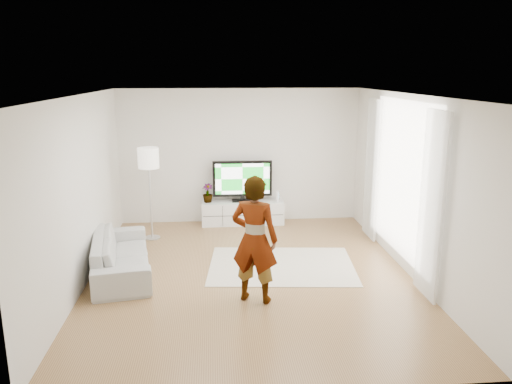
{
  "coord_description": "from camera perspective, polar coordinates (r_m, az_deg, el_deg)",
  "views": [
    {
      "loc": [
        -0.55,
        -7.32,
        3.13
      ],
      "look_at": [
        0.12,
        0.4,
        1.25
      ],
      "focal_mm": 35.0,
      "sensor_mm": 36.0,
      "label": 1
    }
  ],
  "objects": [
    {
      "name": "floor",
      "position": [
        7.98,
        -0.61,
        -9.47
      ],
      "size": [
        6.0,
        6.0,
        0.0
      ],
      "primitive_type": "plane",
      "color": "#A07B48",
      "rests_on": "ground"
    },
    {
      "name": "ceiling",
      "position": [
        7.35,
        -0.67,
        11.03
      ],
      "size": [
        6.0,
        6.0,
        0.0
      ],
      "primitive_type": "plane",
      "color": "white",
      "rests_on": "wall_back"
    },
    {
      "name": "wall_left",
      "position": [
        7.77,
        -19.34,
        -0.03
      ],
      "size": [
        0.02,
        6.0,
        2.8
      ],
      "primitive_type": "cube",
      "color": "silver",
      "rests_on": "floor"
    },
    {
      "name": "wall_right",
      "position": [
        8.12,
        17.24,
        0.69
      ],
      "size": [
        0.02,
        6.0,
        2.8
      ],
      "primitive_type": "cube",
      "color": "silver",
      "rests_on": "floor"
    },
    {
      "name": "wall_back",
      "position": [
        10.48,
        -1.88,
        4.11
      ],
      "size": [
        5.0,
        0.02,
        2.8
      ],
      "primitive_type": "cube",
      "color": "silver",
      "rests_on": "floor"
    },
    {
      "name": "wall_front",
      "position": [
        4.69,
        2.16,
        -8.06
      ],
      "size": [
        5.0,
        0.02,
        2.8
      ],
      "primitive_type": "cube",
      "color": "silver",
      "rests_on": "floor"
    },
    {
      "name": "window",
      "position": [
        8.37,
        16.38,
        1.48
      ],
      "size": [
        0.01,
        2.6,
        2.5
      ],
      "primitive_type": "cube",
      "color": "white",
      "rests_on": "wall_right"
    },
    {
      "name": "curtain_near",
      "position": [
        7.2,
        19.41,
        -1.5
      ],
      "size": [
        0.04,
        0.7,
        2.6
      ],
      "primitive_type": "cube",
      "color": "white",
      "rests_on": "floor"
    },
    {
      "name": "curtain_far",
      "position": [
        9.57,
        13.11,
        2.53
      ],
      "size": [
        0.04,
        0.7,
        2.6
      ],
      "primitive_type": "cube",
      "color": "white",
      "rests_on": "floor"
    },
    {
      "name": "media_console",
      "position": [
        10.51,
        -1.53,
        -2.35
      ],
      "size": [
        1.71,
        0.49,
        0.48
      ],
      "color": "white",
      "rests_on": "floor"
    },
    {
      "name": "television",
      "position": [
        10.37,
        -1.56,
        1.45
      ],
      "size": [
        1.23,
        0.24,
        0.86
      ],
      "color": "black",
      "rests_on": "media_console"
    },
    {
      "name": "game_console",
      "position": [
        10.49,
        2.54,
        -0.42
      ],
      "size": [
        0.08,
        0.16,
        0.21
      ],
      "rotation": [
        0.0,
        0.0,
        -0.2
      ],
      "color": "white",
      "rests_on": "media_console"
    },
    {
      "name": "potted_plant",
      "position": [
        10.38,
        -5.55,
        -0.12
      ],
      "size": [
        0.26,
        0.26,
        0.39
      ],
      "primitive_type": "imported",
      "rotation": [
        0.0,
        0.0,
        -0.23
      ],
      "color": "#3F7238",
      "rests_on": "media_console"
    },
    {
      "name": "rug",
      "position": [
        8.34,
        2.93,
        -8.4
      ],
      "size": [
        2.51,
        1.92,
        0.01
      ],
      "primitive_type": "cube",
      "rotation": [
        0.0,
        0.0,
        -0.09
      ],
      "color": "beige",
      "rests_on": "floor"
    },
    {
      "name": "player",
      "position": [
        6.82,
        -0.16,
        -5.44
      ],
      "size": [
        0.76,
        0.64,
        1.78
      ],
      "primitive_type": "imported",
      "rotation": [
        0.0,
        0.0,
        2.76
      ],
      "color": "#334772",
      "rests_on": "rug"
    },
    {
      "name": "sofa",
      "position": [
        8.24,
        -15.16,
        -6.89
      ],
      "size": [
        1.19,
        2.25,
        0.62
      ],
      "primitive_type": "imported",
      "rotation": [
        0.0,
        0.0,
        1.74
      ],
      "color": "#B2B2AD",
      "rests_on": "floor"
    },
    {
      "name": "floor_lamp",
      "position": [
        9.5,
        -12.18,
        3.35
      ],
      "size": [
        0.39,
        0.39,
        1.76
      ],
      "color": "silver",
      "rests_on": "floor"
    }
  ]
}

